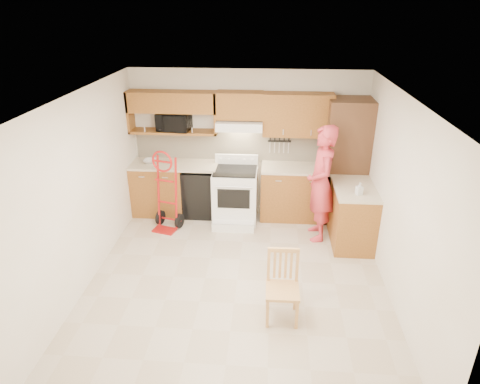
# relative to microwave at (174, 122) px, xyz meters

# --- Properties ---
(floor) EXTENTS (4.00, 4.50, 0.02)m
(floor) POSITION_rel_microwave_xyz_m (1.24, -2.08, -1.65)
(floor) COLOR #BFB099
(floor) RESTS_ON ground
(ceiling) EXTENTS (4.00, 4.50, 0.02)m
(ceiling) POSITION_rel_microwave_xyz_m (1.24, -2.08, 0.87)
(ceiling) COLOR white
(ceiling) RESTS_ON ground
(wall_back) EXTENTS (4.00, 0.02, 2.50)m
(wall_back) POSITION_rel_microwave_xyz_m (1.24, 0.17, -0.39)
(wall_back) COLOR white
(wall_back) RESTS_ON ground
(wall_front) EXTENTS (4.00, 0.02, 2.50)m
(wall_front) POSITION_rel_microwave_xyz_m (1.24, -4.34, -0.39)
(wall_front) COLOR white
(wall_front) RESTS_ON ground
(wall_left) EXTENTS (0.02, 4.50, 2.50)m
(wall_left) POSITION_rel_microwave_xyz_m (-0.77, -2.08, -0.39)
(wall_left) COLOR white
(wall_left) RESTS_ON ground
(wall_right) EXTENTS (0.02, 4.50, 2.50)m
(wall_right) POSITION_rel_microwave_xyz_m (3.25, -2.08, -0.39)
(wall_right) COLOR white
(wall_right) RESTS_ON ground
(backsplash) EXTENTS (3.92, 0.03, 0.55)m
(backsplash) POSITION_rel_microwave_xyz_m (1.24, 0.15, -0.44)
(backsplash) COLOR beige
(backsplash) RESTS_ON wall_back
(lower_cab_left) EXTENTS (0.90, 0.60, 0.90)m
(lower_cab_left) POSITION_rel_microwave_xyz_m (-0.31, -0.14, -1.19)
(lower_cab_left) COLOR #955723
(lower_cab_left) RESTS_ON ground
(dishwasher) EXTENTS (0.60, 0.60, 0.85)m
(dishwasher) POSITION_rel_microwave_xyz_m (0.44, -0.14, -1.22)
(dishwasher) COLOR black
(dishwasher) RESTS_ON ground
(lower_cab_right) EXTENTS (1.14, 0.60, 0.90)m
(lower_cab_right) POSITION_rel_microwave_xyz_m (2.07, -0.14, -1.19)
(lower_cab_right) COLOR #955723
(lower_cab_right) RESTS_ON ground
(countertop_left) EXTENTS (1.50, 0.63, 0.04)m
(countertop_left) POSITION_rel_microwave_xyz_m (-0.01, -0.13, -0.72)
(countertop_left) COLOR #BBAB8D
(countertop_left) RESTS_ON lower_cab_left
(countertop_right) EXTENTS (1.14, 0.63, 0.04)m
(countertop_right) POSITION_rel_microwave_xyz_m (2.07, -0.13, -0.72)
(countertop_right) COLOR #BBAB8D
(countertop_right) RESTS_ON lower_cab_right
(cab_return_right) EXTENTS (0.60, 1.00, 0.90)m
(cab_return_right) POSITION_rel_microwave_xyz_m (2.94, -0.94, -1.19)
(cab_return_right) COLOR #955723
(cab_return_right) RESTS_ON ground
(countertop_return) EXTENTS (0.63, 1.00, 0.04)m
(countertop_return) POSITION_rel_microwave_xyz_m (2.94, -0.94, -0.72)
(countertop_return) COLOR #BBAB8D
(countertop_return) RESTS_ON cab_return_right
(pantry_tall) EXTENTS (0.70, 0.60, 2.10)m
(pantry_tall) POSITION_rel_microwave_xyz_m (2.89, -0.14, -0.59)
(pantry_tall) COLOR #4E301D
(pantry_tall) RESTS_ON ground
(upper_cab_left) EXTENTS (1.50, 0.33, 0.34)m
(upper_cab_left) POSITION_rel_microwave_xyz_m (-0.01, 0.00, 0.34)
(upper_cab_left) COLOR #955723
(upper_cab_left) RESTS_ON wall_back
(upper_shelf_mw) EXTENTS (1.50, 0.33, 0.04)m
(upper_shelf_mw) POSITION_rel_microwave_xyz_m (-0.01, 0.00, -0.17)
(upper_shelf_mw) COLOR #955723
(upper_shelf_mw) RESTS_ON wall_back
(upper_cab_center) EXTENTS (0.76, 0.33, 0.44)m
(upper_cab_center) POSITION_rel_microwave_xyz_m (1.12, 0.00, 0.30)
(upper_cab_center) COLOR #955723
(upper_cab_center) RESTS_ON wall_back
(upper_cab_right) EXTENTS (1.14, 0.33, 0.70)m
(upper_cab_right) POSITION_rel_microwave_xyz_m (2.07, 0.00, 0.16)
(upper_cab_right) COLOR #955723
(upper_cab_right) RESTS_ON wall_back
(range_hood) EXTENTS (0.76, 0.46, 0.14)m
(range_hood) POSITION_rel_microwave_xyz_m (1.12, -0.06, -0.01)
(range_hood) COLOR white
(range_hood) RESTS_ON wall_back
(knife_strip) EXTENTS (0.40, 0.05, 0.29)m
(knife_strip) POSITION_rel_microwave_xyz_m (1.79, 0.12, -0.40)
(knife_strip) COLOR black
(knife_strip) RESTS_ON backsplash
(microwave) EXTENTS (0.58, 0.43, 0.30)m
(microwave) POSITION_rel_microwave_xyz_m (0.00, 0.00, 0.00)
(microwave) COLOR black
(microwave) RESTS_ON upper_shelf_mw
(range) EXTENTS (0.74, 0.98, 1.09)m
(range) POSITION_rel_microwave_xyz_m (1.06, -0.38, -1.09)
(range) COLOR white
(range) RESTS_ON ground
(person) EXTENTS (0.50, 0.71, 1.85)m
(person) POSITION_rel_microwave_xyz_m (2.43, -0.81, -0.71)
(person) COLOR #C53440
(person) RESTS_ON ground
(hand_truck) EXTENTS (0.59, 0.56, 1.24)m
(hand_truck) POSITION_rel_microwave_xyz_m (-0.05, -0.74, -1.02)
(hand_truck) COLOR red
(hand_truck) RESTS_ON ground
(dining_chair) EXTENTS (0.40, 0.43, 0.87)m
(dining_chair) POSITION_rel_microwave_xyz_m (1.83, -2.81, -1.20)
(dining_chair) COLOR tan
(dining_chair) RESTS_ON ground
(soap_bottle) EXTENTS (0.11, 0.11, 0.19)m
(soap_bottle) POSITION_rel_microwave_xyz_m (2.94, -1.19, -0.61)
(soap_bottle) COLOR white
(soap_bottle) RESTS_ON countertop_return
(bowl) EXTENTS (0.24, 0.24, 0.06)m
(bowl) POSITION_rel_microwave_xyz_m (-0.43, -0.14, -0.67)
(bowl) COLOR white
(bowl) RESTS_ON countertop_left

